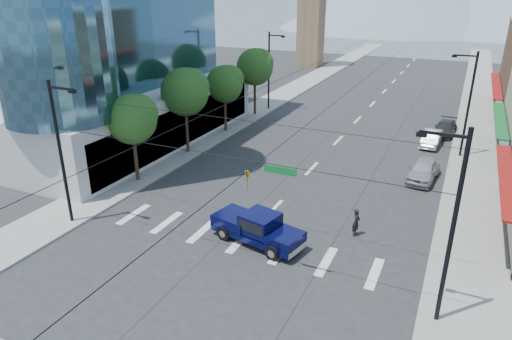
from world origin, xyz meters
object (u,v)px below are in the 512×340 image
(pickup_truck, at_px, (257,227))
(pedestrian, at_px, (356,222))
(parked_car_near, at_px, (424,170))
(parked_car_mid, at_px, (432,138))
(parked_car_far, at_px, (445,128))

(pickup_truck, relative_size, pedestrian, 3.43)
(pickup_truck, bearing_deg, parked_car_near, 73.00)
(pedestrian, bearing_deg, parked_car_near, -8.46)
(parked_car_mid, bearing_deg, parked_car_far, 80.91)
(parked_car_near, bearing_deg, pedestrian, -99.04)
(parked_car_mid, height_order, parked_car_far, parked_car_mid)
(parked_car_mid, relative_size, parked_car_far, 0.91)
(pedestrian, height_order, parked_car_far, pedestrian)
(parked_car_far, bearing_deg, pedestrian, -92.80)
(pedestrian, distance_m, parked_car_far, 23.57)
(pickup_truck, distance_m, parked_car_mid, 23.65)
(parked_car_near, bearing_deg, parked_car_far, 92.50)
(pedestrian, xyz_separation_m, parked_car_far, (3.35, 23.33, -0.18))
(parked_car_near, height_order, parked_car_far, parked_car_near)
(pickup_truck, relative_size, parked_car_near, 1.25)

